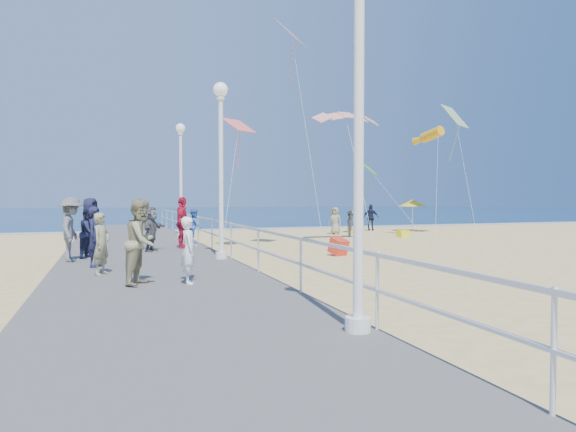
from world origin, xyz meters
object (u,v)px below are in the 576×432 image
object	(u,v)px
spectator_3	(182,222)
beach_walker_c	(335,221)
lamp_post_far	(181,168)
spectator_0	(96,237)
woman_holding_toddler	(189,250)
spectator_5	(151,229)
box_kite	(338,248)
lamp_post_mid	(221,151)
beach_walker_a	(351,223)
beach_umbrella	(413,203)
beach_chair_left	(353,230)
spectator_4	(90,225)
beach_chair_right	(403,234)
spectator_1	(142,242)
beach_walker_b	(371,217)
lamp_post_near	(359,94)
toddler_held	(195,226)
spectator_2	(71,229)
spectator_7	(89,233)
spectator_6	(102,244)

from	to	relation	value
spectator_3	beach_walker_c	bearing A→B (deg)	-29.82
lamp_post_far	spectator_0	world-z (taller)	lamp_post_far
woman_holding_toddler	spectator_5	xyz separation A→B (m)	(-0.23, 7.17, 0.06)
woman_holding_toddler	box_kite	distance (m)	9.81
box_kite	lamp_post_mid	bearing A→B (deg)	-171.52
lamp_post_mid	beach_walker_a	bearing A→B (deg)	48.62
woman_holding_toddler	beach_walker_c	xyz separation A→B (m)	(11.62, 17.81, -0.28)
box_kite	beach_umbrella	xyz separation A→B (m)	(10.96, 11.73, 1.61)
lamp_post_mid	woman_holding_toddler	size ratio (longest dim) A/B	3.69
spectator_5	beach_chair_left	xyz separation A→B (m)	(13.23, 10.93, -0.98)
spectator_3	spectator_4	distance (m)	3.21
woman_holding_toddler	beach_chair_right	world-z (taller)	woman_holding_toddler
spectator_1	beach_walker_b	world-z (taller)	spectator_1
lamp_post_near	beach_chair_left	size ratio (longest dim) A/B	9.67
toddler_held	beach_chair_left	size ratio (longest dim) A/B	1.37
spectator_2	box_kite	distance (m)	9.71
spectator_0	spectator_2	size ratio (longest dim) A/B	0.86
toddler_held	beach_walker_a	bearing A→B (deg)	-32.90
lamp_post_near	beach_chair_right	bearing A→B (deg)	56.43
toddler_held	beach_umbrella	size ratio (longest dim) A/B	0.35
toddler_held	spectator_4	xyz separation A→B (m)	(-2.34, 7.17, -0.30)
toddler_held	spectator_4	world-z (taller)	spectator_4
beach_walker_c	beach_chair_right	world-z (taller)	beach_walker_c
spectator_2	beach_walker_c	distance (m)	19.17
spectator_7	beach_umbrella	size ratio (longest dim) A/B	0.73
woman_holding_toddler	box_kite	size ratio (longest dim) A/B	2.40
beach_walker_b	beach_walker_c	world-z (taller)	beach_walker_b
beach_walker_b	woman_holding_toddler	bearing A→B (deg)	94.98
spectator_3	lamp_post_far	bearing A→B (deg)	10.36
spectator_1	woman_holding_toddler	bearing A→B (deg)	-76.01
spectator_4	spectator_0	bearing A→B (deg)	-151.58
spectator_6	spectator_7	size ratio (longest dim) A/B	0.96
spectator_1	beach_chair_right	distance (m)	20.78
spectator_2	lamp_post_far	bearing A→B (deg)	-23.04
spectator_4	beach_walker_b	distance (m)	22.00
spectator_3	spectator_6	distance (m)	6.57
box_kite	lamp_post_near	bearing A→B (deg)	-133.42
woman_holding_toddler	spectator_0	distance (m)	3.99
toddler_held	spectator_6	distance (m)	2.73
spectator_2	spectator_5	distance (m)	3.25
woman_holding_toddler	beach_walker_c	size ratio (longest dim) A/B	0.86
lamp_post_far	box_kite	size ratio (longest dim) A/B	8.87
spectator_5	beach_walker_c	xyz separation A→B (m)	(11.85, 10.65, -0.34)
spectator_5	beach_walker_b	world-z (taller)	spectator_5
spectator_1	box_kite	bearing A→B (deg)	-20.79
woman_holding_toddler	spectator_4	distance (m)	7.64
lamp_post_near	beach_chair_left	xyz separation A→B (m)	(11.40, 22.85, -3.46)
lamp_post_mid	spectator_6	xyz separation A→B (m)	(-3.39, -2.23, -2.52)
spectator_6	box_kite	xyz separation A→B (m)	(8.59, 5.00, -0.85)
box_kite	beach_chair_left	distance (m)	12.70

